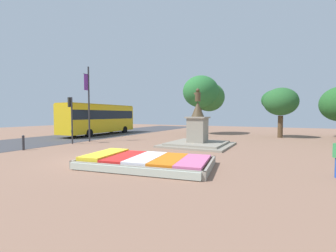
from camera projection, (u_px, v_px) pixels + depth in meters
name	position (u px, v px, depth m)	size (l,w,h in m)	color
ground_plane	(103.00, 159.00, 12.25)	(76.03, 76.03, 0.00)	#8C6651
flower_planter	(145.00, 161.00, 10.51)	(6.48, 4.27, 0.52)	#38281C
statue_monument	(198.00, 135.00, 17.42)	(5.02, 5.02, 4.43)	gray
traffic_light_mid_block	(71.00, 112.00, 18.45)	(0.41, 0.30, 3.84)	#2D2D33
banner_pole	(89.00, 103.00, 19.89)	(0.14, 0.60, 6.63)	#2D2D33
city_bus	(100.00, 118.00, 26.95)	(2.85, 10.62, 3.61)	gold
kerb_bollard_mid_b	(23.00, 142.00, 15.22)	(0.17, 0.17, 1.03)	#2D2D33
park_tree_behind_statue	(204.00, 94.00, 27.80)	(4.68, 5.80, 7.15)	brown
park_tree_far_right	(279.00, 101.00, 23.65)	(3.67, 3.58, 5.21)	#4C3823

